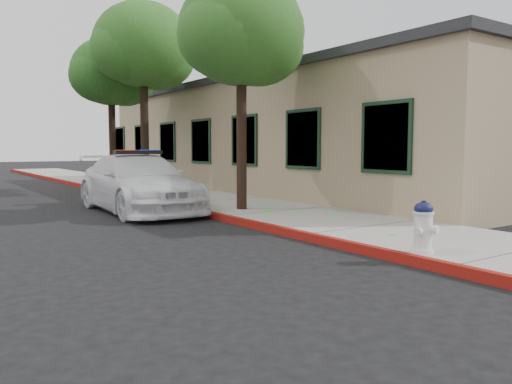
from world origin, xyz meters
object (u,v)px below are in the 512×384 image
(clapboard_building, at_px, (291,137))
(street_tree_far, at_px, (112,75))
(street_tree_near, at_px, (242,36))
(fire_hydrant, at_px, (423,227))
(police_car, at_px, (139,183))
(street_tree_mid, at_px, (143,49))

(clapboard_building, xyz_separation_m, street_tree_far, (-5.97, 3.68, 2.40))
(clapboard_building, relative_size, street_tree_near, 3.61)
(clapboard_building, bearing_deg, fire_hydrant, -119.44)
(clapboard_building, bearing_deg, police_car, -157.81)
(police_car, xyz_separation_m, fire_hydrant, (1.25, -8.14, -0.23))
(police_car, relative_size, fire_hydrant, 6.85)
(street_tree_far, bearing_deg, police_car, -103.46)
(street_tree_near, height_order, street_tree_mid, street_tree_mid)
(police_car, bearing_deg, fire_hydrant, -79.60)
(clapboard_building, distance_m, street_tree_near, 8.01)
(police_car, xyz_separation_m, street_tree_far, (1.62, 6.78, 3.76))
(street_tree_mid, bearing_deg, street_tree_near, -90.24)
(street_tree_near, xyz_separation_m, street_tree_mid, (0.03, 6.45, 0.70))
(street_tree_mid, bearing_deg, fire_hydrant, -93.29)
(street_tree_mid, height_order, street_tree_far, street_tree_mid)
(police_car, distance_m, street_tree_near, 4.67)
(fire_hydrant, relative_size, street_tree_near, 0.13)
(fire_hydrant, bearing_deg, police_car, 80.72)
(street_tree_near, relative_size, street_tree_mid, 0.87)
(fire_hydrant, bearing_deg, street_tree_near, 65.45)
(fire_hydrant, relative_size, street_tree_mid, 0.12)
(clapboard_building, relative_size, police_car, 3.91)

